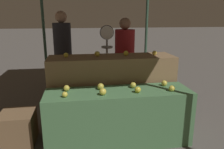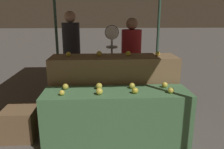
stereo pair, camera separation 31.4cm
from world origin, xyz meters
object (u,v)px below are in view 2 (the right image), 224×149
Objects in this scene: person_customer_left at (72,48)px; wooden_crate_side at (20,123)px; produce_scale at (112,51)px; person_vendor_at_scale at (131,55)px.

wooden_crate_side is (-0.55, -1.82, -0.84)m from person_customer_left.
produce_scale is 1.21m from person_customer_left.
person_customer_left is at bearing -27.89° from person_vendor_at_scale.
person_vendor_at_scale is 1.34m from person_customer_left.
person_vendor_at_scale reaches higher than produce_scale.
wooden_crate_side is at bearing -145.76° from produce_scale.
person_vendor_at_scale is 2.32m from wooden_crate_side.
person_vendor_at_scale is at bearing 136.35° from person_customer_left.
produce_scale reaches higher than wooden_crate_side.
person_customer_left is 2.08m from wooden_crate_side.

